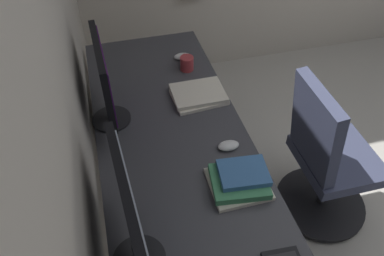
{
  "coord_description": "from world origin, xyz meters",
  "views": [
    {
      "loc": [
        -0.77,
        1.85,
        2.03
      ],
      "look_at": [
        0.32,
        1.56,
        0.95
      ],
      "focal_mm": 34.5,
      "sensor_mm": 36.0,
      "label": 1
    }
  ],
  "objects": [
    {
      "name": "book_stack_far",
      "position": [
        0.76,
        1.4,
        0.75
      ],
      "size": [
        0.24,
        0.3,
        0.04
      ],
      "color": "beige",
      "rests_on": "desk"
    },
    {
      "name": "office_chair",
      "position": [
        0.35,
        0.77,
        0.46
      ],
      "size": [
        0.56,
        0.56,
        0.97
      ],
      "color": "#383D56",
      "rests_on": "ground"
    },
    {
      "name": "coffee_mug",
      "position": [
        1.05,
        1.4,
        0.77
      ],
      "size": [
        0.12,
        0.08,
        0.09
      ],
      "color": "#A53338",
      "rests_on": "desk"
    },
    {
      "name": "desk",
      "position": [
        0.32,
        1.61,
        0.67
      ],
      "size": [
        2.33,
        0.74,
        0.73
      ],
      "color": "#38383D",
      "rests_on": "ground"
    },
    {
      "name": "wall_back",
      "position": [
        0.0,
        2.05,
        1.3
      ],
      "size": [
        4.79,
        0.1,
        2.6
      ],
      "primitive_type": "cube",
      "color": "beige",
      "rests_on": "ground"
    },
    {
      "name": "monitor_secondary",
      "position": [
        -0.1,
        1.87,
        0.99
      ],
      "size": [
        0.58,
        0.2,
        0.45
      ],
      "color": "black",
      "rests_on": "desk"
    },
    {
      "name": "monitor_primary",
      "position": [
        0.7,
        1.89,
        0.99
      ],
      "size": [
        0.46,
        0.2,
        0.45
      ],
      "color": "black",
      "rests_on": "desk"
    },
    {
      "name": "drawer_pedestal",
      "position": [
        0.89,
        1.64,
        0.35
      ],
      "size": [
        0.4,
        0.51,
        0.69
      ],
      "color": "#38383D",
      "rests_on": "ground"
    },
    {
      "name": "book_stack_near",
      "position": [
        0.13,
        1.39,
        0.77
      ],
      "size": [
        0.24,
        0.27,
        0.08
      ],
      "color": "beige",
      "rests_on": "desk"
    },
    {
      "name": "mouse_main",
      "position": [
        1.16,
        1.4,
        0.75
      ],
      "size": [
        0.06,
        0.1,
        0.03
      ],
      "primitive_type": "ellipsoid",
      "color": "silver",
      "rests_on": "desk"
    },
    {
      "name": "mouse_spare",
      "position": [
        0.36,
        1.37,
        0.75
      ],
      "size": [
        0.06,
        0.1,
        0.03
      ],
      "primitive_type": "ellipsoid",
      "color": "silver",
      "rests_on": "desk"
    }
  ]
}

